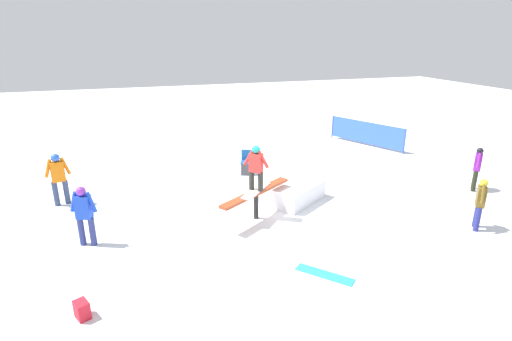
# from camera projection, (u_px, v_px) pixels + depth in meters

# --- Properties ---
(ground_plane) EXTENTS (60.00, 60.00, 0.00)m
(ground_plane) POSITION_uv_depth(u_px,v_px,m) (256.00, 218.00, 11.27)
(ground_plane) COLOR white
(rail_feature) EXTENTS (2.41, 1.72, 0.83)m
(rail_feature) POSITION_uv_depth(u_px,v_px,m) (256.00, 195.00, 11.04)
(rail_feature) COLOR black
(rail_feature) RESTS_ON ground
(snow_kicker_ramp) EXTENTS (2.33, 2.24, 0.59)m
(snow_kicker_ramp) POSITION_uv_depth(u_px,v_px,m) (290.00, 191.00, 12.43)
(snow_kicker_ramp) COLOR white
(snow_kicker_ramp) RESTS_ON ground
(main_rider_on_rail) EXTENTS (1.13, 1.18, 1.30)m
(main_rider_on_rail) POSITION_uv_depth(u_px,v_px,m) (256.00, 169.00, 10.78)
(main_rider_on_rail) COLOR white
(main_rider_on_rail) RESTS_ON rail_feature
(bystander_blue) EXTENTS (0.65, 0.34, 1.54)m
(bystander_blue) POSITION_uv_depth(u_px,v_px,m) (84.00, 213.00, 9.58)
(bystander_blue) COLOR navy
(bystander_blue) RESTS_ON ground
(bystander_orange) EXTENTS (0.73, 0.31, 1.61)m
(bystander_orange) POSITION_uv_depth(u_px,v_px,m) (58.00, 177.00, 11.87)
(bystander_orange) COLOR #354266
(bystander_orange) RESTS_ON ground
(bystander_brown) EXTENTS (0.47, 0.53, 1.41)m
(bystander_brown) POSITION_uv_depth(u_px,v_px,m) (480.00, 201.00, 10.41)
(bystander_brown) COLOR navy
(bystander_brown) RESTS_ON ground
(bystander_purple) EXTENTS (0.48, 0.48, 1.46)m
(bystander_purple) POSITION_uv_depth(u_px,v_px,m) (477.00, 167.00, 13.02)
(bystander_purple) COLOR black
(bystander_purple) RESTS_ON ground
(loose_snowboard_cyan) EXTENTS (1.07, 1.14, 0.02)m
(loose_snowboard_cyan) POSITION_uv_depth(u_px,v_px,m) (325.00, 274.00, 8.63)
(loose_snowboard_cyan) COLOR #2CB2D7
(loose_snowboard_cyan) RESTS_ON ground
(loose_snowboard_white) EXTENTS (1.41, 0.95, 0.02)m
(loose_snowboard_white) POSITION_uv_depth(u_px,v_px,m) (439.00, 245.00, 9.82)
(loose_snowboard_white) COLOR white
(loose_snowboard_white) RESTS_ON ground
(folding_chair) EXTENTS (0.58, 0.58, 0.88)m
(folding_chair) POSITION_uv_depth(u_px,v_px,m) (247.00, 163.00, 14.67)
(folding_chair) COLOR #3F3F44
(folding_chair) RESTS_ON ground
(backpack_on_snow) EXTENTS (0.33, 0.36, 0.34)m
(backpack_on_snow) POSITION_uv_depth(u_px,v_px,m) (82.00, 310.00, 7.30)
(backpack_on_snow) COLOR red
(backpack_on_snow) RESTS_ON ground
(safety_fence) EXTENTS (1.65, 3.52, 1.10)m
(safety_fence) POSITION_uv_depth(u_px,v_px,m) (366.00, 133.00, 18.31)
(safety_fence) COLOR blue
(safety_fence) RESTS_ON ground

